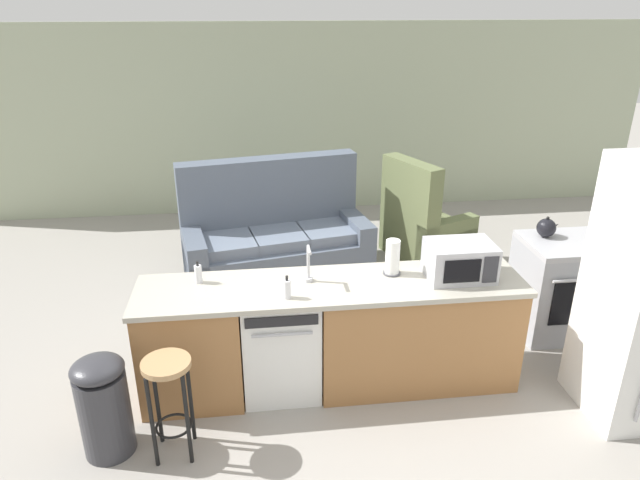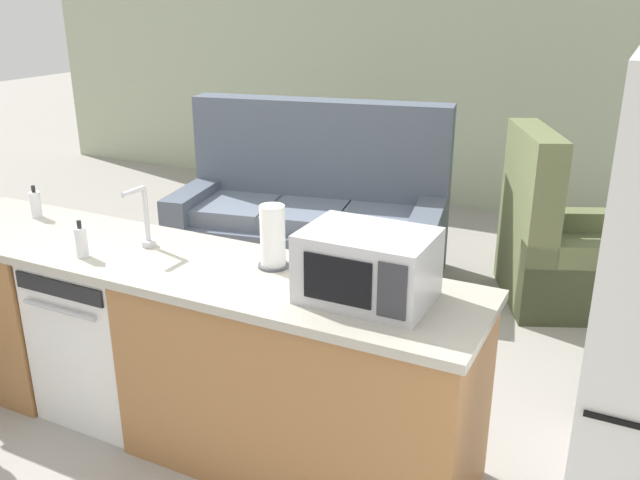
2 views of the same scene
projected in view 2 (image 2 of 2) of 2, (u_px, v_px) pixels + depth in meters
The scene contains 11 objects.
ground_plane at pixel (159, 415), 3.47m from camera, with size 24.00×24.00×0.00m, color gray.
wall_back at pixel (459, 73), 6.41m from camera, with size 10.00×0.06×2.60m.
kitchen_counter at pixel (192, 354), 3.22m from camera, with size 2.94×0.66×0.90m.
dishwasher at pixel (113, 332), 3.42m from camera, with size 0.58×0.61×0.84m.
microwave at pixel (368, 266), 2.63m from camera, with size 0.50×0.37×0.28m.
sink_faucet at pixel (145, 221), 3.16m from camera, with size 0.07×0.18×0.30m.
paper_towel_roll at pixel (273, 237), 2.93m from camera, with size 0.14×0.14×0.28m.
soap_bottle at pixel (81, 242), 3.06m from camera, with size 0.06×0.06×0.18m.
dish_soap_bottle at pixel (36, 204), 3.60m from camera, with size 0.06×0.06×0.18m.
couch at pixel (313, 219), 5.18m from camera, with size 2.13×1.26×1.27m.
armchair at pixel (554, 253), 4.64m from camera, with size 1.07×1.10×1.20m.
Camera 2 is at (2.05, -2.26, 2.05)m, focal length 38.00 mm.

